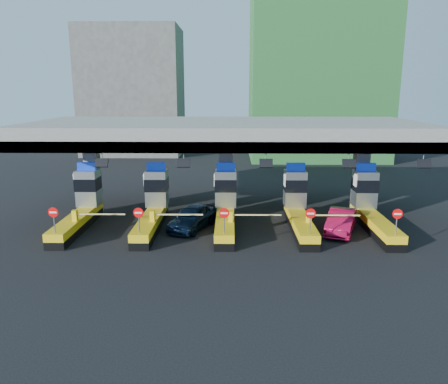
{
  "coord_description": "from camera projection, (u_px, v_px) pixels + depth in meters",
  "views": [
    {
      "loc": [
        0.4,
        -28.98,
        9.18
      ],
      "look_at": [
        -0.09,
        0.0,
        2.43
      ],
      "focal_mm": 35.0,
      "sensor_mm": 36.0,
      "label": 1
    }
  ],
  "objects": [
    {
      "name": "toll_lane_left",
      "position": [
        154.0,
        205.0,
        30.35
      ],
      "size": [
        4.43,
        8.0,
        4.16
      ],
      "color": "black",
      "rests_on": "ground"
    },
    {
      "name": "bg_building_concrete",
      "position": [
        133.0,
        92.0,
        63.56
      ],
      "size": [
        14.0,
        10.0,
        18.0
      ],
      "primitive_type": "cube",
      "color": "#4C4C49",
      "rests_on": "ground"
    },
    {
      "name": "toll_canopy",
      "position": [
        226.0,
        134.0,
        31.72
      ],
      "size": [
        28.0,
        12.09,
        7.0
      ],
      "color": "slate",
      "rests_on": "ground"
    },
    {
      "name": "ground",
      "position": [
        225.0,
        226.0,
        30.31
      ],
      "size": [
        120.0,
        120.0,
        0.0
      ],
      "primitive_type": "plane",
      "color": "black",
      "rests_on": "ground"
    },
    {
      "name": "bg_building_scaffold",
      "position": [
        319.0,
        53.0,
        58.1
      ],
      "size": [
        18.0,
        12.0,
        28.0
      ],
      "primitive_type": "cube",
      "color": "#1E5926",
      "rests_on": "ground"
    },
    {
      "name": "red_car",
      "position": [
        341.0,
        221.0,
        28.8
      ],
      "size": [
        3.11,
        4.89,
        1.52
      ],
      "primitive_type": "imported",
      "rotation": [
        0.0,
        0.0,
        -0.35
      ],
      "color": "#A30C35",
      "rests_on": "ground"
    },
    {
      "name": "toll_lane_right",
      "position": [
        298.0,
        206.0,
        30.18
      ],
      "size": [
        4.43,
        8.0,
        4.16
      ],
      "color": "black",
      "rests_on": "ground"
    },
    {
      "name": "toll_lane_far_right",
      "position": [
        370.0,
        206.0,
        30.1
      ],
      "size": [
        4.43,
        8.0,
        4.16
      ],
      "color": "black",
      "rests_on": "ground"
    },
    {
      "name": "toll_lane_far_left",
      "position": [
        82.0,
        205.0,
        30.43
      ],
      "size": [
        4.43,
        8.0,
        4.16
      ],
      "color": "black",
      "rests_on": "ground"
    },
    {
      "name": "van",
      "position": [
        192.0,
        217.0,
        29.6
      ],
      "size": [
        3.5,
        5.12,
        1.62
      ],
      "primitive_type": "imported",
      "rotation": [
        0.0,
        0.0,
        -0.37
      ],
      "color": "black",
      "rests_on": "ground"
    },
    {
      "name": "toll_lane_center",
      "position": [
        225.0,
        206.0,
        30.27
      ],
      "size": [
        4.43,
        8.0,
        4.16
      ],
      "color": "black",
      "rests_on": "ground"
    }
  ]
}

